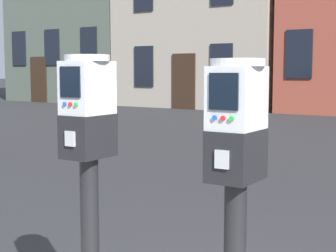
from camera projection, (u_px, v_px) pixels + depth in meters
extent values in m
cylinder|color=black|center=(90.00, 247.00, 2.54)|extent=(0.09, 0.09, 0.89)
cube|color=black|center=(88.00, 136.00, 2.49)|extent=(0.18, 0.24, 0.21)
cube|color=#A5A8AD|center=(70.00, 139.00, 2.38)|extent=(0.06, 0.01, 0.07)
cube|color=#B7BABF|center=(88.00, 88.00, 2.46)|extent=(0.18, 0.23, 0.25)
cube|color=black|center=(70.00, 82.00, 2.36)|extent=(0.12, 0.01, 0.14)
cylinder|color=blue|center=(65.00, 104.00, 2.39)|extent=(0.02, 0.01, 0.02)
cylinder|color=red|center=(70.00, 104.00, 2.37)|extent=(0.02, 0.01, 0.02)
cylinder|color=green|center=(76.00, 104.00, 2.35)|extent=(0.02, 0.01, 0.02)
cylinder|color=#B7BABF|center=(87.00, 58.00, 2.45)|extent=(0.22, 0.22, 0.03)
cube|color=black|center=(236.00, 155.00, 2.05)|extent=(0.18, 0.24, 0.20)
cube|color=#A5A8AD|center=(222.00, 159.00, 1.94)|extent=(0.06, 0.01, 0.07)
cube|color=#B7BABF|center=(237.00, 98.00, 2.03)|extent=(0.18, 0.23, 0.25)
cube|color=black|center=(224.00, 92.00, 1.92)|extent=(0.12, 0.01, 0.14)
cylinder|color=blue|center=(215.00, 118.00, 1.95)|extent=(0.02, 0.01, 0.02)
cylinder|color=red|center=(223.00, 118.00, 1.93)|extent=(0.02, 0.01, 0.02)
cylinder|color=green|center=(232.00, 119.00, 1.91)|extent=(0.02, 0.01, 0.02)
cylinder|color=#B7BABF|center=(238.00, 62.00, 2.01)|extent=(0.22, 0.22, 0.03)
cube|color=black|center=(19.00, 48.00, 24.65)|extent=(0.90, 0.06, 1.60)
cube|color=black|center=(52.00, 47.00, 23.41)|extent=(0.90, 0.06, 1.60)
cube|color=black|center=(89.00, 46.00, 22.17)|extent=(0.90, 0.06, 1.60)
cube|color=black|center=(39.00, 80.00, 24.08)|extent=(1.00, 0.07, 2.10)
cube|color=black|center=(144.00, 66.00, 20.63)|extent=(0.90, 0.06, 1.60)
cube|color=black|center=(221.00, 66.00, 18.70)|extent=(0.90, 0.06, 1.60)
cube|color=black|center=(184.00, 81.00, 19.65)|extent=(1.00, 0.07, 2.10)
cube|color=black|center=(299.00, 54.00, 17.05)|extent=(0.90, 0.06, 1.60)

